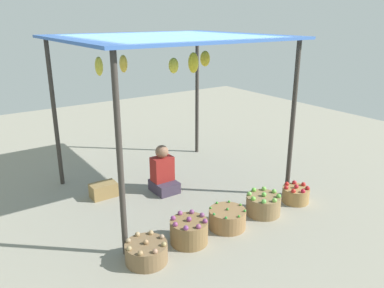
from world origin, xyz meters
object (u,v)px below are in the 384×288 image
object	(u,v)px
basket_potatoes	(146,252)
basket_purple_onions	(189,231)
basket_green_chilies	(227,219)
basket_green_apples	(263,204)
basket_red_apples	(296,194)
wooden_crate_near_vendor	(104,190)
vendor_person	(163,174)

from	to	relation	value
basket_potatoes	basket_purple_onions	world-z (taller)	basket_purple_onions
basket_green_chilies	basket_green_apples	size ratio (longest dim) A/B	1.01
basket_potatoes	basket_purple_onions	bearing A→B (deg)	4.18
basket_potatoes	basket_red_apples	bearing A→B (deg)	0.64
wooden_crate_near_vendor	basket_green_chilies	bearing A→B (deg)	-61.05
basket_potatoes	basket_green_chilies	world-z (taller)	basket_green_chilies
basket_green_chilies	basket_red_apples	bearing A→B (deg)	-0.83
basket_purple_onions	basket_green_chilies	distance (m)	0.63
basket_purple_onions	basket_green_chilies	xyz separation A→B (m)	(0.63, 0.00, -0.03)
basket_purple_onions	wooden_crate_near_vendor	xyz separation A→B (m)	(-0.38, 1.83, -0.04)
vendor_person	basket_purple_onions	distance (m)	1.57
vendor_person	basket_green_apples	size ratio (longest dim) A/B	1.58
basket_green_apples	basket_red_apples	bearing A→B (deg)	-1.29
basket_green_chilies	basket_potatoes	bearing A→B (deg)	-177.79
basket_purple_onions	vendor_person	bearing A→B (deg)	71.18
basket_green_apples	wooden_crate_near_vendor	xyz separation A→B (m)	(-1.68, 1.83, -0.03)
basket_red_apples	wooden_crate_near_vendor	xyz separation A→B (m)	(-2.36, 1.85, -0.01)
basket_green_chilies	wooden_crate_near_vendor	distance (m)	2.09
basket_potatoes	basket_purple_onions	xyz separation A→B (m)	(0.63, 0.05, 0.04)
basket_purple_onions	wooden_crate_near_vendor	distance (m)	1.87
basket_red_apples	wooden_crate_near_vendor	world-z (taller)	basket_red_apples
basket_potatoes	basket_red_apples	distance (m)	2.61
basket_green_chilies	wooden_crate_near_vendor	xyz separation A→B (m)	(-1.01, 1.83, -0.02)
wooden_crate_near_vendor	vendor_person	bearing A→B (deg)	-21.71
basket_potatoes	basket_red_apples	size ratio (longest dim) A/B	1.22
basket_purple_onions	basket_red_apples	size ratio (longest dim) A/B	1.18
basket_green_apples	basket_green_chilies	bearing A→B (deg)	179.62
basket_potatoes	wooden_crate_near_vendor	distance (m)	1.89
basket_potatoes	basket_green_apples	distance (m)	1.93
basket_green_apples	basket_red_apples	distance (m)	0.68
basket_green_chilies	basket_green_apples	bearing A→B (deg)	-0.38
basket_potatoes	basket_green_chilies	bearing A→B (deg)	2.21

